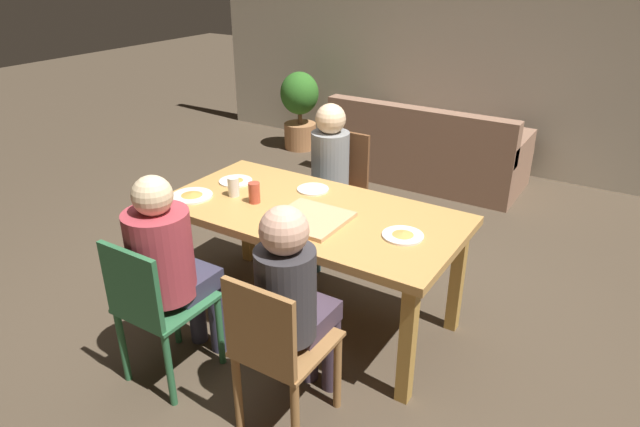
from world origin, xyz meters
TOP-DOWN VIEW (x-y plane):
  - ground_plane at (0.00, 0.00)m, footprint 20.00×20.00m
  - back_wall at (0.00, 3.39)m, footprint 6.79×0.12m
  - dining_table at (0.00, 0.00)m, footprint 1.81×0.91m
  - chair_0 at (-0.37, -0.94)m, footprint 0.41×0.44m
  - person_0 at (-0.37, -0.80)m, footprint 0.33×0.49m
  - chair_1 at (-0.37, 0.92)m, footprint 0.45×0.44m
  - person_1 at (-0.37, 0.75)m, footprint 0.28×0.53m
  - chair_2 at (0.37, -0.87)m, footprint 0.40×0.44m
  - person_2 at (0.37, -0.72)m, footprint 0.28×0.48m
  - pizza_box_0 at (0.08, -0.13)m, footprint 0.40×0.40m
  - plate_0 at (-0.15, 0.25)m, footprint 0.20×0.20m
  - plate_1 at (0.61, -0.03)m, footprint 0.23×0.23m
  - plate_2 at (-0.66, 0.10)m, footprint 0.22×0.22m
  - plate_3 at (-0.74, -0.24)m, footprint 0.26×0.26m
  - drinking_glass_0 at (-0.52, -0.08)m, footprint 0.07×0.07m
  - drinking_glass_1 at (-0.35, -0.10)m, footprint 0.07×0.07m
  - couch at (-0.31, 2.62)m, footprint 1.91×0.83m
  - potted_plant at (-1.98, 2.80)m, footprint 0.45×0.45m

SIDE VIEW (x-z plane):
  - ground_plane at x=0.00m, z-range 0.00..0.00m
  - couch at x=-0.31m, z-range -0.13..0.70m
  - chair_2 at x=0.37m, z-range 0.04..0.92m
  - chair_0 at x=-0.37m, z-range 0.06..0.93m
  - potted_plant at x=-1.98m, z-range 0.05..0.96m
  - chair_1 at x=-0.37m, z-range 0.06..0.99m
  - dining_table at x=0.00m, z-range 0.30..1.06m
  - person_1 at x=-0.37m, z-range 0.10..1.28m
  - person_2 at x=0.37m, z-range 0.11..1.28m
  - person_0 at x=-0.37m, z-range 0.11..1.29m
  - plate_0 at x=-0.15m, z-range 0.77..0.78m
  - plate_2 at x=-0.66m, z-range 0.76..0.79m
  - plate_3 at x=-0.74m, z-range 0.76..0.79m
  - plate_1 at x=0.61m, z-range 0.76..0.79m
  - pizza_box_0 at x=0.08m, z-range 0.77..0.79m
  - drinking_glass_0 at x=-0.52m, z-range 0.77..0.89m
  - drinking_glass_1 at x=-0.35m, z-range 0.77..0.89m
  - back_wall at x=0.00m, z-range 0.00..2.72m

